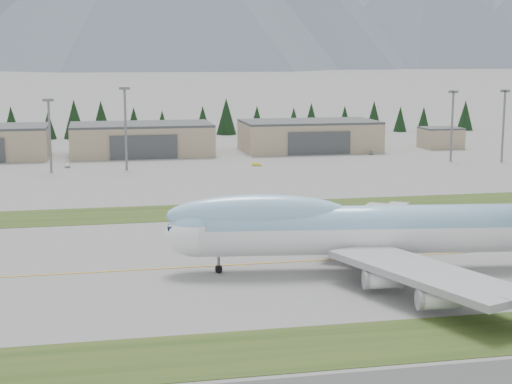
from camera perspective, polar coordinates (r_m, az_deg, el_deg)
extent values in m
plane|color=slate|center=(130.06, 2.26, -5.12)|extent=(7000.00, 7000.00, 0.00)
cube|color=#273E16|center=(95.34, 7.80, -10.87)|extent=(400.00, 14.00, 0.08)
cube|color=#273E16|center=(172.98, -1.29, -1.35)|extent=(400.00, 18.00, 0.08)
cube|color=orange|center=(130.06, 2.26, -5.12)|extent=(400.00, 0.40, 0.02)
cylinder|color=white|center=(125.74, 9.21, -2.93)|extent=(58.67, 14.49, 6.77)
cylinder|color=#91C6EE|center=(125.25, 8.76, -2.38)|extent=(54.48, 13.42, 6.25)
ellipsoid|color=white|center=(122.54, -4.21, -3.17)|extent=(11.63, 8.15, 6.77)
ellipsoid|color=#91C6EE|center=(122.26, -4.21, -2.60)|extent=(9.74, 6.89, 5.74)
ellipsoid|color=#91C6EE|center=(122.14, 0.17, -1.63)|extent=(29.24, 9.53, 6.25)
cube|color=#0C1433|center=(122.32, -5.92, -2.57)|extent=(2.57, 2.98, 1.35)
cube|color=#9B9CA3|center=(142.96, 8.46, -2.13)|extent=(26.24, 31.13, 1.04)
cube|color=#9B9CA3|center=(110.61, 12.25, -5.80)|extent=(20.12, 32.72, 1.04)
cylinder|color=white|center=(138.45, 6.87, -3.33)|extent=(5.71, 3.30, 2.60)
cylinder|color=white|center=(148.71, 8.11, -2.44)|extent=(5.71, 3.30, 2.60)
cylinder|color=white|center=(113.82, 9.30, -6.29)|extent=(5.71, 3.30, 2.60)
cylinder|color=white|center=(106.19, 13.19, -7.61)|extent=(5.71, 3.30, 2.60)
cylinder|color=slate|center=(123.72, -2.73, -5.31)|extent=(0.52, 0.52, 2.50)
cylinder|color=slate|center=(129.47, 8.17, -4.67)|extent=(0.66, 0.66, 2.71)
cylinder|color=slate|center=(123.57, 8.77, -5.38)|extent=(0.66, 0.66, 2.71)
cylinder|color=slate|center=(130.64, 10.41, -4.60)|extent=(0.66, 0.66, 2.71)
cylinder|color=slate|center=(124.80, 11.11, -5.30)|extent=(0.66, 0.66, 2.71)
cylinder|color=black|center=(123.50, -2.72, -5.66)|extent=(1.18, 0.51, 1.14)
cylinder|color=black|center=(124.30, -2.73, -5.56)|extent=(1.18, 0.51, 1.14)
cylinder|color=black|center=(129.65, 8.16, -4.98)|extent=(1.31, 0.68, 1.25)
cylinder|color=black|center=(123.76, 8.76, -5.71)|extent=(1.31, 0.68, 1.25)
cylinder|color=black|center=(130.82, 10.40, -4.91)|extent=(1.31, 0.68, 1.25)
cylinder|color=black|center=(124.99, 11.10, -5.63)|extent=(1.31, 0.68, 1.25)
cube|color=tan|center=(273.90, -8.33, 3.76)|extent=(48.00, 26.00, 10.00)
cube|color=#3C3F41|center=(273.39, -8.36, 4.88)|extent=(48.00, 26.00, 0.80)
cube|color=#3C3F41|center=(260.81, -8.16, 3.24)|extent=(22.08, 0.60, 8.00)
cube|color=tan|center=(283.62, 3.89, 4.04)|extent=(48.00, 26.00, 10.00)
cube|color=#3C3F41|center=(283.12, 3.90, 5.13)|extent=(48.00, 26.00, 0.80)
cube|color=#3C3F41|center=(271.00, 4.63, 3.55)|extent=(22.08, 0.60, 8.00)
cube|color=tan|center=(299.09, 13.28, 3.82)|extent=(14.00, 12.00, 7.00)
cube|color=#3C3F41|center=(298.73, 13.31, 4.54)|extent=(14.00, 12.00, 0.60)
cylinder|color=slate|center=(235.82, -14.76, 3.87)|extent=(0.70, 0.70, 20.71)
cube|color=slate|center=(235.00, -14.88, 6.48)|extent=(3.20, 3.20, 0.80)
cylinder|color=slate|center=(236.46, -9.46, 4.46)|extent=(0.70, 0.70, 23.83)
cube|color=slate|center=(235.65, -9.55, 7.44)|extent=(3.20, 3.20, 0.80)
cylinder|color=slate|center=(260.09, 14.07, 4.58)|extent=(0.70, 0.70, 22.02)
cube|color=slate|center=(259.35, 14.17, 7.09)|extent=(3.20, 3.20, 0.80)
cylinder|color=slate|center=(262.85, 17.55, 4.50)|extent=(0.70, 0.70, 22.32)
cube|color=slate|center=(262.11, 17.68, 7.02)|extent=(3.20, 3.20, 0.80)
imported|color=white|center=(246.90, -13.56, 1.76)|extent=(1.69, 3.95, 1.33)
imported|color=yellow|center=(243.07, 0.06, 1.91)|extent=(3.47, 2.40, 1.08)
imported|color=#98979C|center=(274.67, 8.36, 2.72)|extent=(2.81, 3.97, 1.07)
cone|color=black|center=(340.65, -17.37, 4.87)|extent=(7.43, 7.43, 13.26)
cone|color=black|center=(332.53, -14.87, 4.72)|extent=(6.44, 6.44, 11.50)
cone|color=black|center=(331.91, -13.08, 5.19)|extent=(9.05, 9.05, 16.15)
cone|color=black|center=(334.70, -11.19, 5.23)|extent=(8.64, 8.64, 15.42)
cone|color=black|center=(337.42, -8.87, 5.08)|extent=(6.95, 6.95, 12.41)
cone|color=black|center=(340.17, -6.83, 5.02)|extent=(6.01, 6.01, 10.73)
cone|color=black|center=(336.16, -3.89, 5.19)|extent=(7.20, 7.20, 12.86)
cone|color=black|center=(341.00, -2.18, 5.53)|extent=(8.89, 8.89, 15.87)
cone|color=black|center=(340.09, 0.07, 5.25)|extent=(7.05, 7.05, 12.59)
cone|color=black|center=(345.56, 2.76, 5.23)|extent=(6.50, 6.50, 11.61)
cone|color=black|center=(346.93, 4.04, 5.39)|extent=(7.57, 7.57, 13.52)
cone|color=black|center=(350.84, 6.47, 5.29)|extent=(6.82, 6.82, 12.18)
cone|color=black|center=(356.85, 8.57, 5.48)|extent=(7.88, 7.88, 14.07)
cone|color=black|center=(360.41, 10.44, 5.26)|extent=(6.41, 6.41, 11.45)
cone|color=black|center=(365.91, 12.09, 5.24)|extent=(6.22, 6.22, 11.11)
cone|color=black|center=(373.99, 14.98, 5.43)|extent=(7.72, 7.72, 13.79)
cone|color=#4E5C68|center=(2335.53, 2.94, 13.23)|extent=(792.13, 792.13, 343.76)
cone|color=#4E5C68|center=(2583.10, 12.31, 13.09)|extent=(891.17, 891.17, 379.04)
cone|color=#4E5C68|center=(3033.31, -15.15, 13.29)|extent=(931.56, 931.56, 465.78)
cone|color=#4E5C68|center=(3075.13, -1.64, 13.71)|extent=(963.43, 963.43, 481.72)
cone|color=#4E5C68|center=(3269.54, 10.88, 13.37)|extent=(975.51, 975.51, 487.75)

